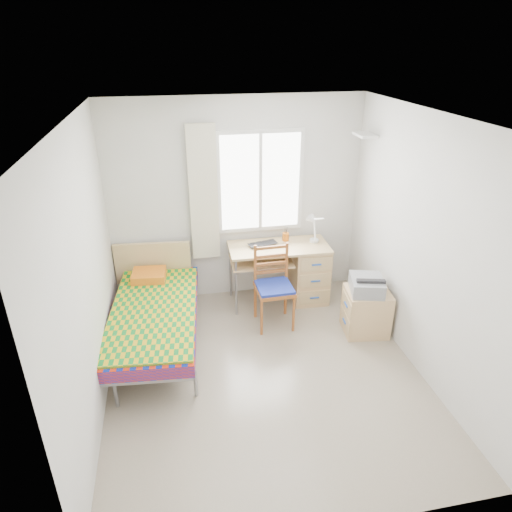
{
  "coord_description": "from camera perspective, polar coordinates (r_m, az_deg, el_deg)",
  "views": [
    {
      "loc": [
        -0.82,
        -3.7,
        3.2
      ],
      "look_at": [
        0.01,
        0.55,
        1.11
      ],
      "focal_mm": 32.0,
      "sensor_mm": 36.0,
      "label": 1
    }
  ],
  "objects": [
    {
      "name": "printer",
      "position": [
        5.37,
        13.68,
        -3.5
      ],
      "size": [
        0.45,
        0.49,
        0.18
      ],
      "rotation": [
        0.0,
        0.0,
        -0.25
      ],
      "color": "#919598",
      "rests_on": "cabinet"
    },
    {
      "name": "curtain",
      "position": [
        5.67,
        -6.58,
        7.66
      ],
      "size": [
        0.35,
        0.05,
        1.7
      ],
      "primitive_type": "cube",
      "color": "beige",
      "rests_on": "wall_back"
    },
    {
      "name": "ceiling",
      "position": [
        3.83,
        1.45,
        16.81
      ],
      "size": [
        3.5,
        3.5,
        0.0
      ],
      "primitive_type": "plane",
      "rotation": [
        3.14,
        0.0,
        0.0
      ],
      "color": "white",
      "rests_on": "wall_back"
    },
    {
      "name": "floor",
      "position": [
        4.96,
        1.11,
        -14.39
      ],
      "size": [
        3.5,
        3.5,
        0.0
      ],
      "primitive_type": "plane",
      "color": "#BCAD93",
      "rests_on": "ground"
    },
    {
      "name": "pen_cup",
      "position": [
        5.94,
        3.72,
        2.42
      ],
      "size": [
        0.1,
        0.1,
        0.1
      ],
      "primitive_type": "cylinder",
      "rotation": [
        0.0,
        0.0,
        -0.31
      ],
      "color": "orange",
      "rests_on": "desk"
    },
    {
      "name": "cabinet",
      "position": [
        5.57,
        13.56,
        -6.73
      ],
      "size": [
        0.56,
        0.51,
        0.54
      ],
      "rotation": [
        0.0,
        0.0,
        -0.13
      ],
      "color": "tan",
      "rests_on": "floor"
    },
    {
      "name": "wall_back",
      "position": [
        5.83,
        -2.43,
        6.76
      ],
      "size": [
        3.2,
        0.0,
        3.2
      ],
      "primitive_type": "plane",
      "rotation": [
        1.57,
        0.0,
        0.0
      ],
      "color": "silver",
      "rests_on": "ground"
    },
    {
      "name": "book",
      "position": [
        5.85,
        0.63,
        -0.68
      ],
      "size": [
        0.26,
        0.28,
        0.02
      ],
      "primitive_type": "imported",
      "rotation": [
        0.0,
        0.0,
        0.49
      ],
      "color": "gray",
      "rests_on": "desk"
    },
    {
      "name": "window",
      "position": [
        5.78,
        0.54,
        9.22
      ],
      "size": [
        1.1,
        0.04,
        1.3
      ],
      "color": "white",
      "rests_on": "wall_back"
    },
    {
      "name": "chair",
      "position": [
        5.44,
        2.27,
        -3.26
      ],
      "size": [
        0.44,
        0.44,
        1.0
      ],
      "rotation": [
        0.0,
        0.0,
        0.03
      ],
      "color": "brown",
      "rests_on": "floor"
    },
    {
      "name": "wall_right",
      "position": [
        4.81,
        20.22,
        0.87
      ],
      "size": [
        0.0,
        3.5,
        3.5
      ],
      "primitive_type": "plane",
      "rotation": [
        1.57,
        0.0,
        -1.57
      ],
      "color": "silver",
      "rests_on": "ground"
    },
    {
      "name": "wall_left",
      "position": [
        4.23,
        -20.47,
        -2.65
      ],
      "size": [
        0.0,
        3.5,
        3.5
      ],
      "primitive_type": "plane",
      "rotation": [
        1.57,
        0.0,
        1.57
      ],
      "color": "silver",
      "rests_on": "ground"
    },
    {
      "name": "floating_shelf",
      "position": [
        5.69,
        13.47,
        14.51
      ],
      "size": [
        0.2,
        0.32,
        0.03
      ],
      "primitive_type": "cube",
      "color": "white",
      "rests_on": "wall_right"
    },
    {
      "name": "task_lamp",
      "position": [
        5.73,
        7.17,
        3.86
      ],
      "size": [
        0.24,
        0.33,
        0.45
      ],
      "rotation": [
        0.0,
        0.0,
        -0.16
      ],
      "color": "white",
      "rests_on": "desk"
    },
    {
      "name": "bed",
      "position": [
        5.26,
        -12.64,
        -6.77
      ],
      "size": [
        1.11,
        2.08,
        0.87
      ],
      "rotation": [
        0.0,
        0.0,
        -0.09
      ],
      "color": "gray",
      "rests_on": "floor"
    },
    {
      "name": "desk",
      "position": [
        6.04,
        5.96,
        -1.65
      ],
      "size": [
        1.29,
        0.62,
        0.79
      ],
      "rotation": [
        0.0,
        0.0,
        -0.03
      ],
      "color": "tan",
      "rests_on": "floor"
    },
    {
      "name": "laptop",
      "position": [
        5.76,
        1.07,
        1.29
      ],
      "size": [
        0.41,
        0.31,
        0.03
      ],
      "primitive_type": "imported",
      "rotation": [
        0.0,
        0.0,
        0.22
      ],
      "color": "black",
      "rests_on": "desk"
    }
  ]
}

